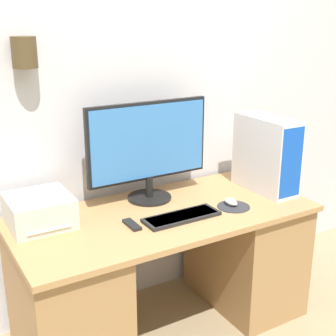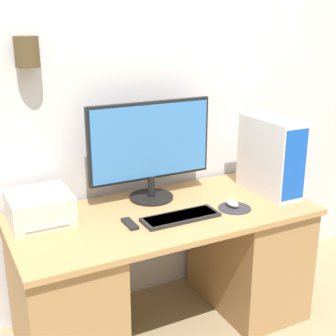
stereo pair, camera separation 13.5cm
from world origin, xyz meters
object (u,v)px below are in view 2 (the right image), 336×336
(monitor, at_px, (151,146))
(keyboard, at_px, (181,217))
(mouse, at_px, (232,203))
(computer_tower, at_px, (271,156))
(remote_control, at_px, (130,224))
(printer, at_px, (40,208))

(monitor, xyz_separation_m, keyboard, (0.01, -0.32, -0.30))
(mouse, relative_size, computer_tower, 0.22)
(mouse, relative_size, remote_control, 0.71)
(monitor, bearing_deg, remote_control, -131.68)
(computer_tower, bearing_deg, mouse, -163.86)
(keyboard, bearing_deg, mouse, 1.83)
(keyboard, bearing_deg, printer, 155.54)
(mouse, distance_m, remote_control, 0.58)
(keyboard, xyz_separation_m, computer_tower, (0.64, 0.10, 0.21))
(printer, bearing_deg, computer_tower, -8.32)
(computer_tower, distance_m, printer, 1.30)
(monitor, xyz_separation_m, printer, (-0.63, -0.03, -0.23))
(computer_tower, relative_size, remote_control, 3.28)
(remote_control, bearing_deg, keyboard, -10.30)
(mouse, xyz_separation_m, computer_tower, (0.32, 0.09, 0.20))
(monitor, height_order, remote_control, monitor)
(monitor, bearing_deg, keyboard, -87.71)
(mouse, height_order, remote_control, mouse)
(monitor, bearing_deg, computer_tower, -18.54)
(printer, height_order, remote_control, printer)
(monitor, distance_m, keyboard, 0.44)
(printer, relative_size, remote_control, 2.33)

